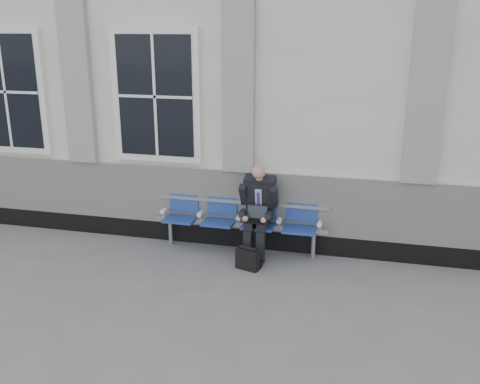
# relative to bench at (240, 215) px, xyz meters

# --- Properties ---
(ground) EXTENTS (70.00, 70.00, 0.00)m
(ground) POSITION_rel_bench_xyz_m (-1.65, -1.32, -0.55)
(ground) COLOR slate
(ground) RESTS_ON ground
(station_building) EXTENTS (14.40, 4.40, 4.49)m
(station_building) POSITION_rel_bench_xyz_m (-1.67, 2.15, 1.67)
(station_building) COLOR silver
(station_building) RESTS_ON ground
(bench) EXTENTS (2.60, 0.47, 0.91)m
(bench) POSITION_rel_bench_xyz_m (0.00, 0.00, 0.00)
(bench) COLOR #9EA0A3
(bench) RESTS_ON ground
(businessman) EXTENTS (0.54, 0.72, 1.37)m
(businessman) POSITION_rel_bench_xyz_m (0.30, -0.13, 0.20)
(businessman) COLOR black
(businessman) RESTS_ON ground
(briefcase) EXTENTS (0.35, 0.23, 0.34)m
(briefcase) POSITION_rel_bench_xyz_m (0.26, -0.62, -0.40)
(briefcase) COLOR black
(briefcase) RESTS_ON ground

